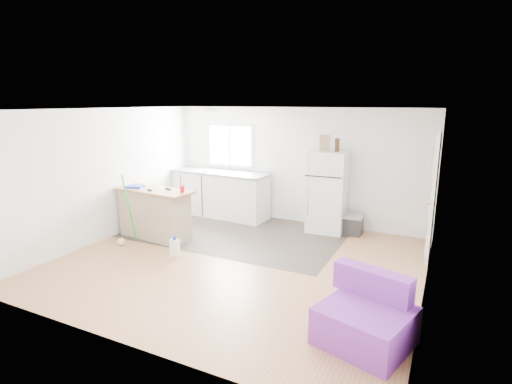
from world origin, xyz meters
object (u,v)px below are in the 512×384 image
Objects in this scene: kitchen_cabinets at (220,193)px; peninsula at (155,213)px; purple_seat at (366,319)px; refrigerator at (328,192)px; blue_tray at (136,186)px; cleaner_jug at (175,247)px; cooler at (349,224)px; cardboard_box at (324,143)px; bottle_right at (338,145)px; bottle_left at (337,145)px; red_cup at (182,189)px; mop at (123,233)px.

kitchen_cabinets is 1.84m from peninsula.
purple_seat is at bearing -38.68° from kitchen_cabinets.
refrigerator is 3.67m from blue_tray.
cleaner_jug is 1.63m from blue_tray.
blue_tray is (-4.63, 1.63, 0.69)m from purple_seat.
cooler is (3.23, 1.82, -0.27)m from peninsula.
purple_seat is 3.58× the size of cardboard_box.
kitchen_cabinets is at bearing 68.07° from blue_tray.
bottle_left is at bearing -87.53° from bottle_right.
refrigerator is at bearing 39.85° from red_cup.
cardboard_box is (2.05, 1.76, 0.75)m from red_cup.
mop reaches higher than cleaner_jug.
cooler is 0.49× the size of purple_seat.
kitchen_cabinets reaches higher than blue_tray.
refrigerator is 0.95m from cardboard_box.
mop is at bearing -143.80° from bottle_left.
peninsula is at bearing -149.29° from bottle_left.
mop is at bearing -144.58° from refrigerator.
kitchen_cabinets is 2.65m from cardboard_box.
refrigerator is (2.44, 0.00, 0.28)m from kitchen_cabinets.
purple_seat is 4.05m from cardboard_box.
mop is 1.31m from red_cup.
cleaner_jug is (-3.33, 1.07, -0.12)m from purple_seat.
kitchen_cabinets reaches higher than purple_seat.
bottle_left is (2.60, -0.06, 1.21)m from kitchen_cabinets.
cooler is at bearing 4.20° from cardboard_box.
mop is 0.92m from blue_tray.
cardboard_box reaches higher than cooler.
purple_seat is (1.00, -3.48, 0.06)m from cooler.
mop is (-3.02, -2.39, -0.57)m from refrigerator.
cardboard_box reaches higher than red_cup.
cooler is 1.63m from cardboard_box.
kitchen_cabinets is 9.15× the size of bottle_left.
refrigerator is 0.94m from bottle_left.
cleaner_jug is at bearing 178.55° from purple_seat.
blue_tray reaches higher than cleaner_jug.
peninsula is (-0.34, -1.81, -0.04)m from kitchen_cabinets.
cleaner_jug is 1.33× the size of bottle_left.
bottle_right is at bearing 37.19° from peninsula.
red_cup is (0.64, 0.02, 0.52)m from peninsula.
bottle_right is (2.04, 2.41, 1.57)m from cleaner_jug.
cardboard_box is at bearing 38.89° from peninsula.
mop is 4.40× the size of blue_tray.
purple_seat is (4.23, -1.66, -0.21)m from peninsula.
cleaner_jug is 1.11× the size of blue_tray.
cleaner_jug is 3.48m from bottle_left.
refrigerator is at bearing -174.58° from bottle_right.
refrigerator is 5.31× the size of cardboard_box.
blue_tray is at bearing 92.27° from mop.
cooler is at bearing -0.05° from bottle_right.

